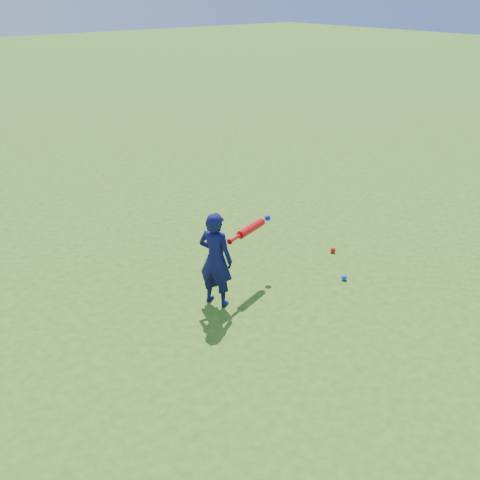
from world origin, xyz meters
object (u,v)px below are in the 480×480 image
(child, at_px, (216,259))
(bat_swing, at_px, (253,227))
(ground_ball_red, at_px, (333,250))
(ground_ball_blue, at_px, (344,278))

(child, height_order, bat_swing, child)
(ground_ball_red, bearing_deg, ground_ball_blue, -127.41)
(child, relative_size, bat_swing, 1.34)
(child, xyz_separation_m, ground_ball_red, (2.08, 0.03, -0.54))
(ground_ball_red, bearing_deg, bat_swing, 175.10)
(ground_ball_red, distance_m, ground_ball_blue, 0.79)
(child, distance_m, ground_ball_blue, 1.79)
(ground_ball_red, relative_size, ground_ball_blue, 1.06)
(child, xyz_separation_m, bat_swing, (0.68, 0.15, 0.16))
(ground_ball_blue, height_order, bat_swing, bat_swing)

